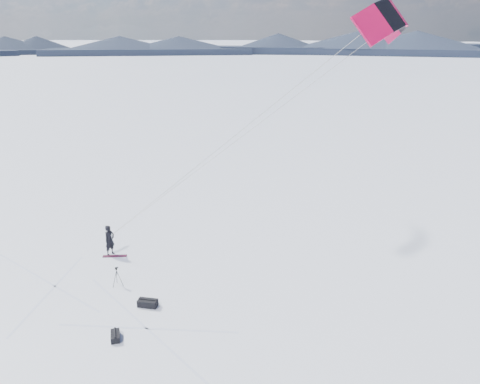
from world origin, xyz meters
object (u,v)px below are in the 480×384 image
Objects in this scene: gear_bag_a at (148,303)px; tripod at (117,274)px; snowboard at (115,256)px; gear_bag_b at (115,336)px; snowkiter at (111,255)px.

tripod is at bearing 145.57° from gear_bag_a.
gear_bag_a reaches higher than snowboard.
gear_bag_a is 1.27× the size of gear_bag_b.
snowkiter is at bearing -178.46° from gear_bag_b.
snowboard is (0.38, -0.04, 0.02)m from snowkiter.
snowkiter is 1.81× the size of gear_bag_a.
gear_bag_b is (3.41, -3.39, -0.56)m from tripod.
snowboard is at bearing 129.82° from gear_bag_a.
tripod is at bearing -76.16° from snowboard.
snowkiter reaches higher than snowboard.
snowboard is at bearing -95.33° from snowkiter.
tripod reaches higher than gear_bag_a.
tripod is (2.80, -2.41, 0.70)m from snowboard.
snowboard is 3.76m from tripod.
snowboard is 1.31× the size of tripod.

